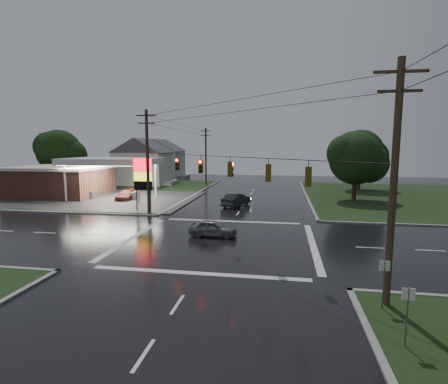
% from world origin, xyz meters
% --- Properties ---
extents(ground, '(120.00, 120.00, 0.00)m').
position_xyz_m(ground, '(0.00, 0.00, 0.00)').
color(ground, black).
rests_on(ground, ground).
extents(grass_nw, '(36.00, 36.00, 0.08)m').
position_xyz_m(grass_nw, '(-26.00, 26.00, 0.04)').
color(grass_nw, black).
rests_on(grass_nw, ground).
extents(grass_ne, '(36.00, 36.00, 0.08)m').
position_xyz_m(grass_ne, '(26.00, 26.00, 0.04)').
color(grass_ne, black).
rests_on(grass_ne, ground).
extents(gas_station, '(26.20, 18.00, 5.60)m').
position_xyz_m(gas_station, '(-25.68, 19.70, 2.55)').
color(gas_station, '#2D2D2D').
rests_on(gas_station, ground).
extents(pylon_sign, '(2.00, 0.35, 6.00)m').
position_xyz_m(pylon_sign, '(-10.50, 10.50, 4.01)').
color(pylon_sign, '#59595E').
rests_on(pylon_sign, ground).
extents(utility_pole_nw, '(2.20, 0.32, 11.00)m').
position_xyz_m(utility_pole_nw, '(-9.50, 9.50, 5.72)').
color(utility_pole_nw, '#382619').
rests_on(utility_pole_nw, ground).
extents(utility_pole_se, '(2.20, 0.32, 11.00)m').
position_xyz_m(utility_pole_se, '(9.50, -9.50, 5.72)').
color(utility_pole_se, '#382619').
rests_on(utility_pole_se, ground).
extents(utility_pole_n, '(2.20, 0.32, 10.50)m').
position_xyz_m(utility_pole_n, '(-9.50, 38.00, 5.47)').
color(utility_pole_n, '#382619').
rests_on(utility_pole_n, ground).
extents(traffic_signals, '(26.87, 26.87, 1.47)m').
position_xyz_m(traffic_signals, '(0.02, -0.02, 6.48)').
color(traffic_signals, black).
rests_on(traffic_signals, ground).
extents(house_near, '(11.05, 8.48, 8.60)m').
position_xyz_m(house_near, '(-20.95, 36.00, 4.41)').
color(house_near, silver).
rests_on(house_near, ground).
extents(house_far, '(11.05, 8.48, 8.60)m').
position_xyz_m(house_far, '(-21.95, 48.00, 4.41)').
color(house_far, silver).
rests_on(house_far, ground).
extents(tree_nw_behind, '(8.93, 7.60, 10.00)m').
position_xyz_m(tree_nw_behind, '(-33.84, 29.99, 6.18)').
color(tree_nw_behind, black).
rests_on(tree_nw_behind, ground).
extents(tree_ne_near, '(7.99, 6.80, 8.98)m').
position_xyz_m(tree_ne_near, '(14.14, 21.99, 5.56)').
color(tree_ne_near, black).
rests_on(tree_ne_near, ground).
extents(tree_ne_far, '(8.46, 7.20, 9.80)m').
position_xyz_m(tree_ne_far, '(17.15, 33.99, 6.18)').
color(tree_ne_far, black).
rests_on(tree_ne_far, ground).
extents(car_north, '(3.23, 5.07, 1.58)m').
position_xyz_m(car_north, '(-0.80, 15.54, 0.79)').
color(car_north, '#22262B').
rests_on(car_north, ground).
extents(car_crossing, '(3.95, 1.69, 1.33)m').
position_xyz_m(car_crossing, '(-0.79, 1.31, 0.66)').
color(car_crossing, slate).
rests_on(car_crossing, ground).
extents(car_pump, '(2.06, 4.87, 1.40)m').
position_xyz_m(car_pump, '(-15.88, 17.93, 0.70)').
color(car_pump, '#5B2114').
rests_on(car_pump, ground).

